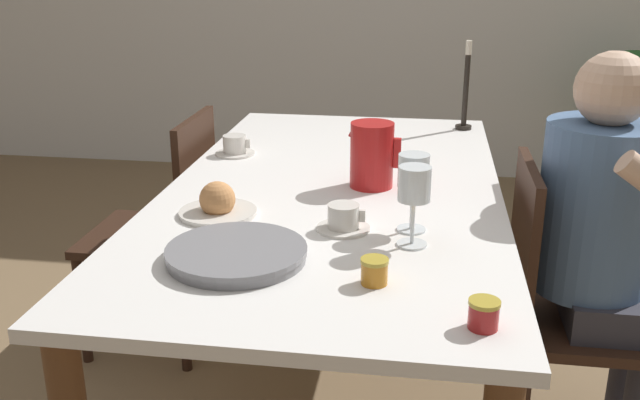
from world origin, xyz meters
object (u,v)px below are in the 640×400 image
bread_plate (218,204)px  candlestick_tall (465,95)px  jam_jar_red (374,270)px  teacup_across (235,146)px  jam_jar_amber (484,313)px  wine_glass_juice (414,189)px  wine_glass_water (413,175)px  chair_opposite (166,226)px  red_pitcher (372,155)px  chair_person_side (564,306)px  serving_tray (237,254)px  person_seated (607,233)px  potted_plant (630,107)px  teacup_near_person (344,219)px

bread_plate → candlestick_tall: size_ratio=0.61×
jam_jar_red → bread_plate: bearing=141.7°
teacup_across → jam_jar_amber: 1.26m
jam_jar_red → candlestick_tall: 1.37m
wine_glass_juice → wine_glass_water: bearing=92.8°
chair_opposite → teacup_across: (0.29, -0.08, 0.33)m
red_pitcher → chair_person_side: bearing=-6.7°
jam_jar_red → chair_opposite: bearing=130.2°
chair_opposite → jam_jar_amber: bearing=-137.5°
red_pitcher → jam_jar_red: 0.62m
red_pitcher → bread_plate: red_pitcher is taller
jam_jar_red → chair_person_side: bearing=48.4°
wine_glass_water → candlestick_tall: size_ratio=0.58×
chair_opposite → serving_tray: chair_opposite is taller
chair_opposite → teacup_across: size_ratio=6.69×
person_seated → wine_glass_water: 0.61m
chair_person_side → jam_jar_amber: bearing=-22.3°
teacup_across → person_seated: bearing=-16.5°
red_pitcher → candlestick_tall: size_ratio=0.57×
chair_person_side → jam_jar_amber: (-0.29, -0.70, 0.33)m
wine_glass_water → wine_glass_juice: (0.00, -0.09, -0.00)m
person_seated → teacup_across: person_seated is taller
wine_glass_juice → teacup_across: (-0.59, 0.67, -0.11)m
red_pitcher → teacup_across: red_pitcher is taller
person_seated → serving_tray: (-0.88, -0.49, 0.09)m
red_pitcher → candlestick_tall: (0.28, 0.73, 0.03)m
bread_plate → chair_opposite: bearing=121.9°
teacup_across → jam_jar_red: teacup_across is taller
chair_person_side → potted_plant: potted_plant is taller
red_pitcher → teacup_near_person: bearing=-96.3°
chair_person_side → red_pitcher: 0.68m
teacup_across → serving_tray: teacup_across is taller
jam_jar_amber → candlestick_tall: size_ratio=0.18×
chair_opposite → candlestick_tall: candlestick_tall is taller
candlestick_tall → teacup_across: bearing=-148.2°
red_pitcher → wine_glass_juice: same height
serving_tray → jam_jar_red: bearing=-13.0°
teacup_across → jam_jar_amber: size_ratio=2.27×
teacup_across → bread_plate: (0.10, -0.55, 0.00)m
jam_jar_amber → bread_plate: bearing=142.4°
jam_jar_red → candlestick_tall: candlestick_tall is taller
teacup_across → potted_plant: potted_plant is taller
chair_person_side → serving_tray: chair_person_side is taller
teacup_across → teacup_near_person: bearing=-54.6°
teacup_near_person → potted_plant: (1.29, 2.51, -0.22)m
serving_tray → jam_jar_amber: bearing=-23.3°
bread_plate → jam_jar_red: (0.42, -0.33, 0.00)m
person_seated → wine_glass_juice: (-0.51, -0.35, 0.21)m
person_seated → red_pitcher: bearing=-95.7°
teacup_across → bread_plate: size_ratio=0.66×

